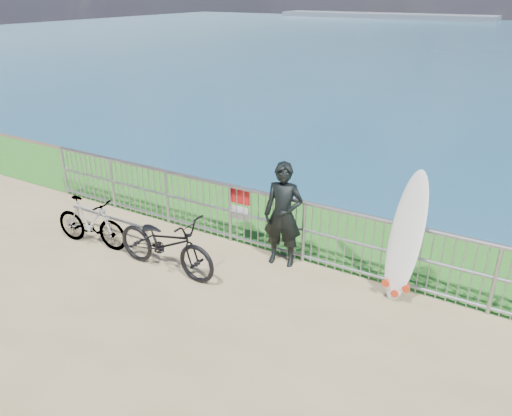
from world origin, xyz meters
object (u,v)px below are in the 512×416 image
Objects in this scene: surfboard at (405,242)px; bicycle_far at (91,222)px; bicycle_near at (165,243)px; surfer at (283,215)px.

bicycle_far is (-5.31, -1.24, -0.47)m from surfboard.
bicycle_far is at bearing 90.67° from bicycle_near.
bicycle_near is at bearing -153.33° from surfer.
surfboard reaches higher than surfer.
bicycle_far is (-1.76, 0.00, -0.05)m from bicycle_near.
bicycle_near is at bearing -96.07° from bicycle_far.
bicycle_near reaches higher than bicycle_far.
surfboard is 1.31× the size of bicycle_far.
surfboard reaches higher than bicycle_near.
surfboard is at bearing -82.89° from bicycle_far.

